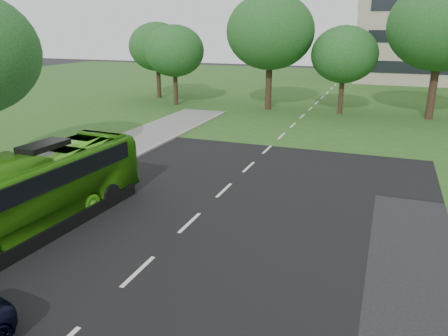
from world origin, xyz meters
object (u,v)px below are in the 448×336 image
object	(u,v)px
tree_park_b	(270,32)
bus	(27,194)
tree_park_a	(174,51)
tree_park_c	(344,55)
tree_park_d	(442,26)
tree_park_f	(157,47)

from	to	relation	value
tree_park_b	bus	bearing A→B (deg)	-93.22
tree_park_a	tree_park_c	size ratio (longest dim) A/B	1.01
tree_park_d	bus	distance (m)	34.18
tree_park_a	bus	size ratio (longest dim) A/B	0.71
tree_park_b	tree_park_c	distance (m)	7.10
tree_park_a	tree_park_d	size ratio (longest dim) A/B	0.69
bus	tree_park_f	bearing A→B (deg)	113.24
tree_park_a	tree_park_f	xyz separation A→B (m)	(-3.93, 3.62, 0.21)
tree_park_a	tree_park_f	distance (m)	5.35
tree_park_c	tree_park_d	world-z (taller)	tree_park_d
tree_park_c	tree_park_d	size ratio (longest dim) A/B	0.68
tree_park_d	tree_park_f	xyz separation A→B (m)	(-27.91, 2.51, -2.17)
tree_park_c	tree_park_d	xyz separation A→B (m)	(7.57, 0.11, 2.45)
tree_park_a	tree_park_c	world-z (taller)	tree_park_a
tree_park_f	tree_park_d	bearing A→B (deg)	-5.14
tree_park_c	tree_park_f	bearing A→B (deg)	172.65
tree_park_c	bus	xyz separation A→B (m)	(-8.47, -29.42, -3.78)
tree_park_a	tree_park_d	xyz separation A→B (m)	(23.99, 1.11, 2.38)
tree_park_a	bus	distance (m)	29.76
tree_park_b	bus	world-z (taller)	tree_park_b
tree_park_b	tree_park_d	world-z (taller)	tree_park_d
tree_park_b	bus	distance (m)	29.84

